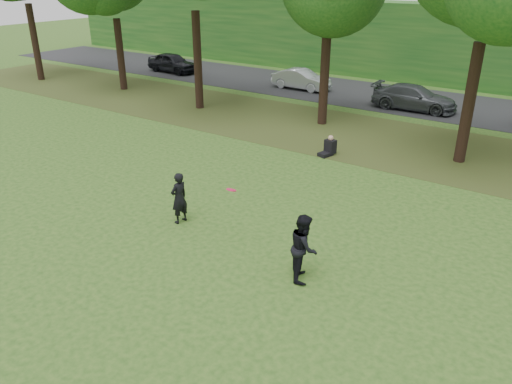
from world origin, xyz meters
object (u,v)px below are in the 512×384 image
player_left (179,198)px  seated_person (329,148)px  frisbee (231,190)px  player_right (304,247)px

player_left → seated_person: (1.00, 7.91, -0.49)m
frisbee → seated_person: frisbee is taller
player_right → seated_person: player_right is taller
player_right → seated_person: 9.15m
player_left → player_right: size_ratio=0.92×
player_right → frisbee: 2.53m
frisbee → player_left: bearing=173.1°
player_right → seated_person: (-3.55, 8.41, -0.56)m
player_right → seated_person: bearing=-5.1°
player_left → player_right: bearing=90.0°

